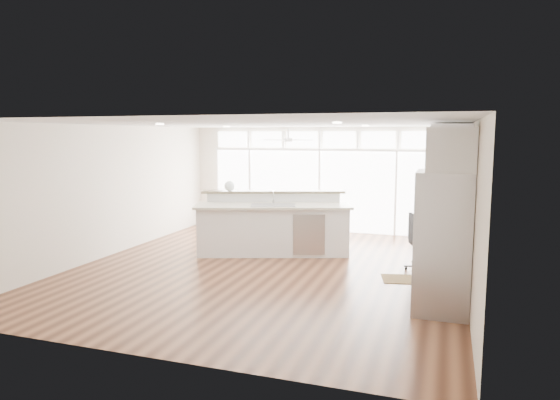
% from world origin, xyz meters
% --- Properties ---
extents(floor, '(7.00, 8.00, 0.02)m').
position_xyz_m(floor, '(0.00, 0.00, -0.01)').
color(floor, '#462515').
rests_on(floor, ground).
extents(ceiling, '(7.00, 8.00, 0.02)m').
position_xyz_m(ceiling, '(0.00, 0.00, 2.70)').
color(ceiling, silver).
rests_on(ceiling, wall_back).
extents(wall_back, '(7.00, 0.04, 2.70)m').
position_xyz_m(wall_back, '(0.00, 4.00, 1.35)').
color(wall_back, beige).
rests_on(wall_back, floor).
extents(wall_front, '(7.00, 0.04, 2.70)m').
position_xyz_m(wall_front, '(0.00, -4.00, 1.35)').
color(wall_front, beige).
rests_on(wall_front, floor).
extents(wall_left, '(0.04, 8.00, 2.70)m').
position_xyz_m(wall_left, '(-3.50, 0.00, 1.35)').
color(wall_left, beige).
rests_on(wall_left, floor).
extents(wall_right, '(0.04, 8.00, 2.70)m').
position_xyz_m(wall_right, '(3.50, 0.00, 1.35)').
color(wall_right, beige).
rests_on(wall_right, floor).
extents(glass_wall, '(5.80, 0.06, 2.08)m').
position_xyz_m(glass_wall, '(0.00, 3.94, 1.05)').
color(glass_wall, white).
rests_on(glass_wall, wall_back).
extents(transom_row, '(5.90, 0.06, 0.40)m').
position_xyz_m(transom_row, '(0.00, 3.94, 2.38)').
color(transom_row, white).
rests_on(transom_row, wall_back).
extents(desk_window, '(0.04, 0.85, 0.85)m').
position_xyz_m(desk_window, '(3.46, 0.30, 1.55)').
color(desk_window, white).
rests_on(desk_window, wall_right).
extents(ceiling_fan, '(1.16, 1.16, 0.32)m').
position_xyz_m(ceiling_fan, '(-0.50, 2.80, 2.48)').
color(ceiling_fan, white).
rests_on(ceiling_fan, ceiling).
extents(recessed_lights, '(3.40, 3.00, 0.02)m').
position_xyz_m(recessed_lights, '(0.00, 0.20, 2.68)').
color(recessed_lights, beige).
rests_on(recessed_lights, ceiling).
extents(oven_cabinet, '(0.64, 1.20, 2.50)m').
position_xyz_m(oven_cabinet, '(3.17, 1.80, 1.25)').
color(oven_cabinet, white).
rests_on(oven_cabinet, floor).
extents(desk_nook, '(0.72, 1.30, 0.76)m').
position_xyz_m(desk_nook, '(3.13, 0.30, 0.38)').
color(desk_nook, white).
rests_on(desk_nook, floor).
extents(upper_cabinets, '(0.64, 1.30, 0.64)m').
position_xyz_m(upper_cabinets, '(3.17, 0.30, 2.35)').
color(upper_cabinets, white).
rests_on(upper_cabinets, wall_right).
extents(refrigerator, '(0.76, 0.90, 2.00)m').
position_xyz_m(refrigerator, '(3.11, -1.35, 1.00)').
color(refrigerator, '#A7A7AC').
rests_on(refrigerator, floor).
extents(fridge_cabinet, '(0.64, 0.90, 0.60)m').
position_xyz_m(fridge_cabinet, '(3.17, -1.35, 2.30)').
color(fridge_cabinet, white).
rests_on(fridge_cabinet, wall_right).
extents(framed_photos, '(0.06, 0.22, 0.80)m').
position_xyz_m(framed_photos, '(3.46, 0.92, 1.40)').
color(framed_photos, black).
rests_on(framed_photos, wall_right).
extents(kitchen_island, '(3.47, 2.20, 1.29)m').
position_xyz_m(kitchen_island, '(-0.30, 1.14, 0.65)').
color(kitchen_island, white).
rests_on(kitchen_island, floor).
extents(rug, '(0.91, 0.74, 0.01)m').
position_xyz_m(rug, '(2.52, 0.08, 0.01)').
color(rug, '#3E2B13').
rests_on(rug, floor).
extents(office_chair, '(0.67, 0.65, 1.05)m').
position_xyz_m(office_chair, '(2.76, 0.81, 0.52)').
color(office_chair, black).
rests_on(office_chair, floor).
extents(fishbowl, '(0.29, 0.29, 0.22)m').
position_xyz_m(fishbowl, '(-1.33, 1.22, 1.40)').
color(fishbowl, white).
rests_on(fishbowl, kitchen_island).
extents(monitor, '(0.15, 0.49, 0.41)m').
position_xyz_m(monitor, '(3.05, 0.30, 0.96)').
color(monitor, black).
rests_on(monitor, desk_nook).
extents(keyboard, '(0.16, 0.35, 0.02)m').
position_xyz_m(keyboard, '(2.88, 0.30, 0.77)').
color(keyboard, white).
rests_on(keyboard, desk_nook).
extents(potted_plant, '(0.29, 0.32, 0.22)m').
position_xyz_m(potted_plant, '(3.17, 1.80, 2.61)').
color(potted_plant, '#285625').
rests_on(potted_plant, oven_cabinet).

